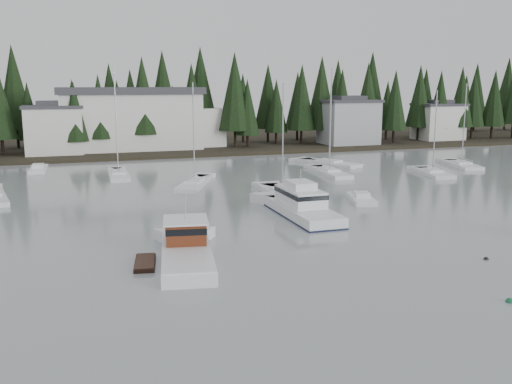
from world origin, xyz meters
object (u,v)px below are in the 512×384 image
house_east_b (438,121)px  sailboat_3 (461,166)px  house_west (54,129)px  sailboat_2 (329,173)px  harbor_inn (142,119)px  sailboat_8 (195,185)px  sailboat_0 (329,164)px  runabout_3 (38,170)px  sailboat_9 (282,195)px  runabout_1 (362,200)px  lobster_boat_brown (185,253)px  cabin_cruiser_center (302,208)px  sailboat_6 (432,174)px  house_east_a (349,121)px  runabout_4 (308,204)px  sailboat_7 (119,176)px

house_east_b → sailboat_3: 37.62m
house_west → sailboat_2: bearing=-41.6°
harbor_inn → sailboat_8: (1.11, -37.72, -5.71)m
sailboat_0 → sailboat_2: sailboat_2 is taller
sailboat_0 → runabout_3: 41.86m
sailboat_9 → runabout_1: sailboat_9 is taller
house_west → house_east_b: size_ratio=1.00×
house_west → sailboat_3: 65.10m
sailboat_2 → sailboat_8: size_ratio=1.15×
sailboat_0 → sailboat_8: (-23.07, -11.07, 0.02)m
house_west → sailboat_9: sailboat_9 is taller
lobster_boat_brown → sailboat_2: bearing=-29.6°
lobster_boat_brown → cabin_cruiser_center: size_ratio=0.92×
cabin_cruiser_center → sailboat_6: sailboat_6 is taller
house_east_a → harbor_inn: harbor_inn is taller
harbor_inn → lobster_boat_brown: (-5.95, -66.67, -5.21)m
sailboat_8 → house_east_a: bearing=-24.1°
house_west → sailboat_2: (35.40, -31.38, -4.58)m
sailboat_0 → runabout_1: size_ratio=1.98×
house_east_b → sailboat_2: (-40.60, -32.38, -4.33)m
house_west → runabout_1: house_west is taller
harbor_inn → sailboat_2: (20.36, -34.72, -5.70)m
runabout_1 → runabout_4: 5.98m
harbor_inn → lobster_boat_brown: bearing=-95.1°
lobster_boat_brown → runabout_4: 20.93m
lobster_boat_brown → runabout_3: (-11.17, 46.87, -0.44)m
house_east_a → lobster_boat_brown: 76.94m
runabout_1 → cabin_cruiser_center: bearing=132.2°
sailboat_2 → runabout_1: bearing=168.3°
lobster_boat_brown → cabin_cruiser_center: 16.31m
sailboat_8 → runabout_1: bearing=-111.9°
sailboat_3 → sailboat_7: size_ratio=0.84×
sailboat_3 → lobster_boat_brown: bearing=138.6°
runabout_1 → harbor_inn: bearing=33.0°
sailboat_3 → runabout_1: size_ratio=2.22×
sailboat_8 → runabout_3: (-18.22, 17.93, 0.07)m
runabout_1 → runabout_3: (-32.49, 32.89, 0.00)m
house_east_a → lobster_boat_brown: house_east_a is taller
house_west → sailboat_0: (39.22, -23.32, -4.61)m
cabin_cruiser_center → runabout_4: bearing=-29.4°
sailboat_3 → sailboat_6: sailboat_3 is taller
house_east_b → sailboat_2: sailboat_2 is taller
house_west → house_east_b: 76.01m
house_east_a → cabin_cruiser_center: house_east_a is taller
sailboat_2 → sailboat_9: size_ratio=1.15×
sailboat_7 → sailboat_0: bearing=-85.7°
lobster_boat_brown → sailboat_6: (39.07, 26.84, -0.51)m
harbor_inn → sailboat_8: sailboat_8 is taller
house_west → sailboat_7: size_ratio=0.64×
sailboat_3 → sailboat_8: 40.95m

